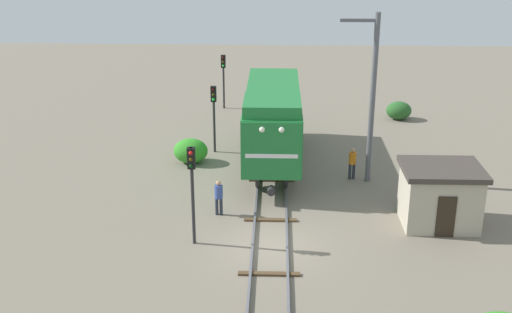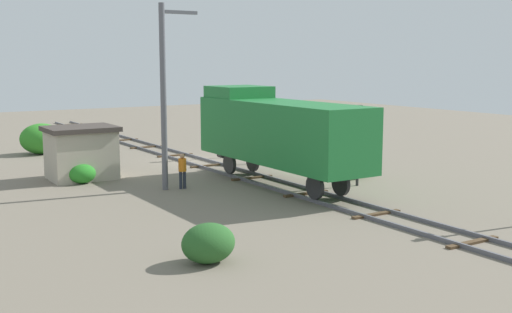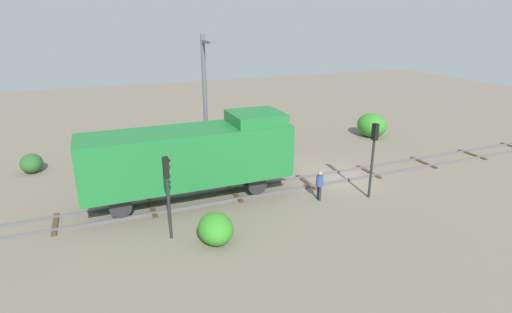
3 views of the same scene
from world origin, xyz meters
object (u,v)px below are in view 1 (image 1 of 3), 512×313
at_px(locomotive, 273,117).
at_px(traffic_signal_far, 223,71).
at_px(worker_near_track, 219,195).
at_px(relay_hut, 440,195).
at_px(traffic_signal_near, 192,178).
at_px(catenary_mast, 372,95).
at_px(traffic_signal_mid, 214,107).
at_px(worker_by_signal, 352,161).

xyz_separation_m(locomotive, traffic_signal_far, (-3.60, 11.13, -0.07)).
relative_size(worker_near_track, relay_hut, 0.49).
height_order(traffic_signal_near, catenary_mast, catenary_mast).
distance_m(traffic_signal_mid, worker_near_track, 8.69).
bearing_deg(traffic_signal_far, worker_by_signal, -59.13).
height_order(traffic_signal_near, traffic_signal_far, traffic_signal_near).
relative_size(traffic_signal_near, traffic_signal_far, 1.11).
bearing_deg(traffic_signal_mid, worker_near_track, -83.25).
relative_size(traffic_signal_mid, worker_near_track, 2.33).
distance_m(locomotive, relay_hut, 10.39).
height_order(locomotive, worker_by_signal, locomotive).
bearing_deg(worker_by_signal, locomotive, 35.30).
xyz_separation_m(worker_near_track, worker_by_signal, (6.60, 4.58, 0.00)).
relative_size(catenary_mast, relay_hut, 2.49).
distance_m(locomotive, worker_by_signal, 4.95).
height_order(locomotive, catenary_mast, catenary_mast).
bearing_deg(traffic_signal_near, relay_hut, 11.91).
xyz_separation_m(traffic_signal_far, worker_by_signal, (7.80, -13.05, -1.70)).
relative_size(traffic_signal_far, worker_by_signal, 2.27).
xyz_separation_m(locomotive, relay_hut, (7.50, -7.06, -1.38)).
xyz_separation_m(worker_near_track, catenary_mast, (7.34, 4.33, 3.61)).
bearing_deg(worker_by_signal, relay_hut, -177.38).
bearing_deg(worker_near_track, catenary_mast, -91.88).
bearing_deg(relay_hut, locomotive, 136.73).
distance_m(traffic_signal_mid, catenary_mast, 9.49).
relative_size(traffic_signal_near, catenary_mast, 0.49).
distance_m(worker_by_signal, catenary_mast, 3.70).
relative_size(locomotive, worker_near_track, 6.82).
bearing_deg(relay_hut, worker_near_track, 176.76).
bearing_deg(traffic_signal_mid, catenary_mast, -26.26).
bearing_deg(catenary_mast, traffic_signal_mid, 153.74).
height_order(traffic_signal_near, traffic_signal_mid, traffic_signal_near).
xyz_separation_m(traffic_signal_mid, catenary_mast, (8.34, -4.12, 1.85)).
bearing_deg(catenary_mast, traffic_signal_near, -138.71).
relative_size(traffic_signal_far, worker_near_track, 2.27).
bearing_deg(locomotive, traffic_signal_far, 107.93).
distance_m(traffic_signal_near, traffic_signal_far, 20.45).
bearing_deg(worker_near_track, relay_hut, -125.67).
bearing_deg(worker_by_signal, worker_near_track, 94.64).
xyz_separation_m(traffic_signal_near, catenary_mast, (8.14, 7.15, 1.62)).
distance_m(traffic_signal_near, worker_by_signal, 10.65).
bearing_deg(traffic_signal_far, worker_near_track, -86.11).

